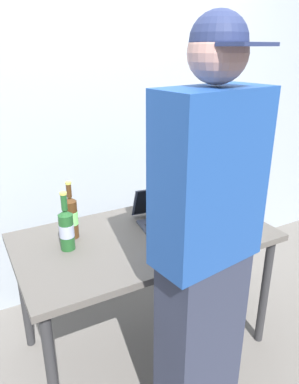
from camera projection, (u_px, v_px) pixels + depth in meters
The scene contains 7 objects.
ground_plane at pixel (145, 341), 2.33m from camera, with size 8.00×8.00×0.00m, color slate.
desk at pixel (145, 247), 2.07m from camera, with size 1.41×0.78×0.77m.
laptop at pixel (167, 216), 2.16m from camera, with size 0.37×0.38×0.20m.
beer_bottle_amber at pixel (71, 216), 1.97m from camera, with size 0.07×0.07×0.32m.
beer_bottle_green at pixel (66, 228), 1.85m from camera, with size 0.08×0.08×0.32m.
person_figure at pixel (205, 254), 1.50m from camera, with size 0.47×0.33×1.86m.
back_wall at pixel (90, 117), 2.50m from camera, with size 6.00×0.10×2.60m, color #99A3AD.
Camera 1 is at (-0.84, -1.60, 1.74)m, focal length 34.12 mm.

